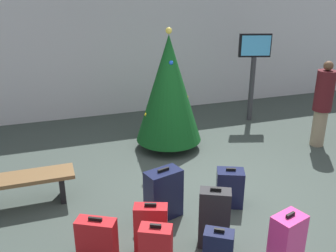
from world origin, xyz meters
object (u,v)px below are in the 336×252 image
holiday_tree (169,89)px  suitcase_7 (286,244)px  suitcase_5 (97,238)px  traveller_0 (323,103)px  suitcase_4 (151,230)px  waiting_bench (19,184)px  suitcase_3 (164,194)px  suitcase_6 (214,219)px  flight_info_kiosk (254,63)px  suitcase_1 (230,188)px

holiday_tree → suitcase_7: 3.82m
suitcase_5 → traveller_0: bearing=21.8°
suitcase_4 → suitcase_5: suitcase_4 is taller
holiday_tree → suitcase_4: holiday_tree is taller
holiday_tree → suitcase_5: 3.49m
waiting_bench → suitcase_3: (1.92, -0.95, -0.00)m
suitcase_4 → suitcase_6: size_ratio=0.85×
suitcase_3 → suitcase_4: suitcase_3 is taller
holiday_tree → suitcase_5: holiday_tree is taller
traveller_0 → suitcase_6: traveller_0 is taller
holiday_tree → waiting_bench: size_ratio=1.50×
waiting_bench → suitcase_6: suitcase_6 is taller
waiting_bench → suitcase_6: size_ratio=1.91×
flight_info_kiosk → suitcase_7: flight_info_kiosk is taller
suitcase_1 → holiday_tree: bearing=94.5°
traveller_0 → suitcase_6: 4.05m
traveller_0 → holiday_tree: bearing=163.5°
traveller_0 → suitcase_3: size_ratio=2.28×
holiday_tree → suitcase_6: 3.19m
suitcase_3 → suitcase_4: (-0.38, -0.68, -0.03)m
traveller_0 → suitcase_4: traveller_0 is taller
traveller_0 → suitcase_7: size_ratio=2.24×
suitcase_5 → suitcase_7: suitcase_7 is taller
suitcase_7 → suitcase_1: bearing=88.0°
traveller_0 → suitcase_6: size_ratio=2.09×
suitcase_1 → suitcase_5: 2.11m
traveller_0 → suitcase_3: bearing=-159.8°
holiday_tree → suitcase_4: size_ratio=3.36×
waiting_bench → suitcase_1: suitcase_1 is taller
suitcase_1 → suitcase_5: (-2.04, -0.51, -0.03)m
suitcase_7 → traveller_0: bearing=45.6°
suitcase_3 → suitcase_5: (-1.02, -0.53, -0.11)m
suitcase_6 → holiday_tree: bearing=81.7°
flight_info_kiosk → suitcase_5: bearing=-138.9°
traveller_0 → suitcase_1: (-2.75, -1.41, -0.63)m
holiday_tree → suitcase_5: (-1.86, -2.79, -0.97)m
waiting_bench → suitcase_6: bearing=-37.0°
suitcase_5 → suitcase_3: bearing=27.6°
flight_info_kiosk → suitcase_6: bearing=-125.5°
suitcase_4 → traveller_0: bearing=26.5°
flight_info_kiosk → suitcase_5: size_ratio=3.75×
flight_info_kiosk → suitcase_4: 5.41m
flight_info_kiosk → suitcase_3: 4.66m
suitcase_7 → suitcase_5: bearing=154.8°
traveller_0 → suitcase_6: (-3.37, -2.19, -0.52)m
traveller_0 → suitcase_3: (-3.77, -1.39, -0.55)m
flight_info_kiosk → suitcase_5: flight_info_kiosk is taller
waiting_bench → suitcase_4: 2.24m
flight_info_kiosk → suitcase_7: size_ratio=2.65×
flight_info_kiosk → suitcase_1: flight_info_kiosk is taller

